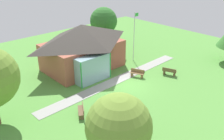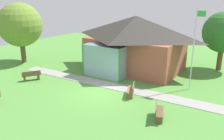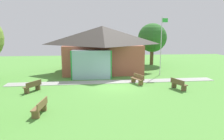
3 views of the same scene
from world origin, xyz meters
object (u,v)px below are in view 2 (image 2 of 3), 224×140
object	(u,v)px
pavilion	(134,42)
tree_behind_pavilion_right	(223,32)
bench_mid_right	(158,112)
tree_west_hedge	(20,25)
bench_rear_near_path	(131,90)
flagpole	(194,47)
bench_mid_left	(31,76)

from	to	relation	value
pavilion	tree_behind_pavilion_right	size ratio (longest dim) A/B	1.69
bench_mid_right	tree_west_hedge	size ratio (longest dim) A/B	0.25
bench_mid_right	bench_rear_near_path	size ratio (longest dim) A/B	1.01
pavilion	flagpole	size ratio (longest dim) A/B	1.56
pavilion	flagpole	bearing A→B (deg)	-20.38
pavilion	bench_rear_near_path	xyz separation A→B (m)	(2.82, -5.68, -2.24)
bench_rear_near_path	bench_mid_left	size ratio (longest dim) A/B	1.03
tree_west_hedge	bench_mid_left	bearing A→B (deg)	-32.46
tree_west_hedge	tree_behind_pavilion_right	bearing A→B (deg)	24.75
flagpole	bench_mid_left	bearing A→B (deg)	-156.22
bench_rear_near_path	bench_mid_left	world-z (taller)	same
bench_mid_left	tree_west_hedge	xyz separation A→B (m)	(-5.42, 3.45, 3.53)
bench_rear_near_path	tree_behind_pavilion_right	xyz separation A→B (m)	(4.06, 10.07, 3.17)
bench_mid_right	tree_behind_pavilion_right	bearing A→B (deg)	153.83
bench_mid_right	tree_behind_pavilion_right	distance (m)	12.60
bench_rear_near_path	tree_behind_pavilion_right	size ratio (longest dim) A/B	0.28
flagpole	tree_west_hedge	size ratio (longest dim) A/B	0.96
bench_mid_right	tree_west_hedge	world-z (taller)	tree_west_hedge
flagpole	bench_mid_left	distance (m)	13.05
bench_mid_right	bench_rear_near_path	xyz separation A→B (m)	(-2.87, 2.06, 0.00)
bench_mid_right	bench_mid_left	size ratio (longest dim) A/B	1.04
bench_mid_right	bench_mid_left	bearing A→B (deg)	-112.58
flagpole	tree_west_hedge	distance (m)	17.17
bench_rear_near_path	tree_behind_pavilion_right	distance (m)	11.31
pavilion	flagpole	world-z (taller)	flagpole
bench_rear_near_path	tree_west_hedge	distance (m)	14.48
flagpole	bench_mid_right	size ratio (longest dim) A/B	3.81
bench_mid_right	tree_behind_pavilion_right	world-z (taller)	tree_behind_pavilion_right
tree_behind_pavilion_right	pavilion	bearing A→B (deg)	-147.48
tree_west_hedge	tree_behind_pavilion_right	xyz separation A→B (m)	(17.99, 8.29, -0.36)
flagpole	bench_mid_left	world-z (taller)	flagpole
pavilion	tree_behind_pavilion_right	bearing A→B (deg)	32.52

